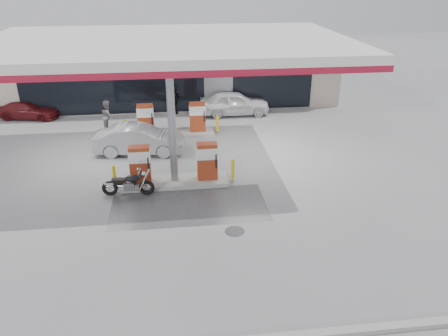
# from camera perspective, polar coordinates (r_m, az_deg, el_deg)

# --- Properties ---
(ground) EXTENTS (90.00, 90.00, 0.00)m
(ground) POSITION_cam_1_polar(r_m,az_deg,el_deg) (17.05, -6.27, -5.05)
(ground) COLOR gray
(ground) RESTS_ON ground
(wet_patch) EXTENTS (6.00, 3.00, 0.00)m
(wet_patch) POSITION_cam_1_polar(r_m,az_deg,el_deg) (17.06, -4.59, -4.95)
(wet_patch) COLOR #4C4C4F
(wet_patch) RESTS_ON ground
(drain_cover) EXTENTS (0.70, 0.70, 0.01)m
(drain_cover) POSITION_cam_1_polar(r_m,az_deg,el_deg) (15.47, 1.40, -8.28)
(drain_cover) COLOR #38383A
(drain_cover) RESTS_ON ground
(store_building) EXTENTS (22.00, 8.22, 4.00)m
(store_building) POSITION_cam_1_polar(r_m,az_deg,el_deg) (31.41, -7.15, 12.82)
(store_building) COLOR #C0B2A1
(store_building) RESTS_ON ground
(canopy) EXTENTS (16.00, 10.02, 5.51)m
(canopy) POSITION_cam_1_polar(r_m,az_deg,el_deg) (20.06, -7.35, 15.52)
(canopy) COLOR silver
(canopy) RESTS_ON ground
(pump_island_near) EXTENTS (5.14, 1.30, 1.78)m
(pump_island_near) POSITION_cam_1_polar(r_m,az_deg,el_deg) (18.51, -6.52, -0.07)
(pump_island_near) COLOR #9E9E99
(pump_island_near) RESTS_ON ground
(pump_island_far) EXTENTS (5.14, 1.30, 1.78)m
(pump_island_far) POSITION_cam_1_polar(r_m,az_deg,el_deg) (24.09, -6.81, 5.91)
(pump_island_far) COLOR #9E9E99
(pump_island_far) RESTS_ON ground
(parked_motorcycle) EXTENTS (2.13, 0.81, 1.09)m
(parked_motorcycle) POSITION_cam_1_polar(r_m,az_deg,el_deg) (17.98, -12.33, -2.09)
(parked_motorcycle) COLOR black
(parked_motorcycle) RESTS_ON ground
(sedan_white) EXTENTS (4.31, 1.74, 1.47)m
(sedan_white) POSITION_cam_1_polar(r_m,az_deg,el_deg) (27.41, 1.36, 8.48)
(sedan_white) COLOR white
(sedan_white) RESTS_ON ground
(attendant) EXTENTS (0.78, 0.95, 1.80)m
(attendant) POSITION_cam_1_polar(r_m,az_deg,el_deg) (25.23, -14.91, 6.58)
(attendant) COLOR slate
(attendant) RESTS_ON ground
(hatchback_silver) EXTENTS (4.47, 1.96, 1.43)m
(hatchback_silver) POSITION_cam_1_polar(r_m,az_deg,el_deg) (21.89, -10.95, 3.67)
(hatchback_silver) COLOR #93969A
(hatchback_silver) RESTS_ON ground
(parked_car_left) EXTENTS (3.90, 2.17, 1.07)m
(parked_car_left) POSITION_cam_1_polar(r_m,az_deg,el_deg) (29.27, -24.22, 6.95)
(parked_car_left) COLOR #5D1418
(parked_car_left) RESTS_ON ground
(biker_walking) EXTENTS (1.08, 0.71, 1.71)m
(biker_walking) POSITION_cam_1_polar(r_m,az_deg,el_deg) (27.67, -6.61, 8.75)
(biker_walking) COLOR black
(biker_walking) RESTS_ON ground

